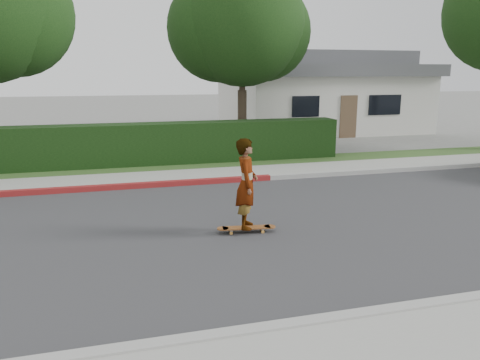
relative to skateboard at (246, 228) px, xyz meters
The scene contains 13 objects.
ground 1.06m from the skateboard, 18.57° to the left, with size 120.00×120.00×0.00m, color slate.
road 1.06m from the skateboard, 18.57° to the left, with size 60.00×8.00×0.01m, color #2D2D30.
curb_near 3.89m from the skateboard, 75.05° to the right, with size 60.00×0.20×0.15m, color #9E9E99.
sidewalk_near 4.77m from the skateboard, 77.84° to the right, with size 60.00×1.60×0.12m, color gray.
curb_far 4.55m from the skateboard, 77.25° to the left, with size 60.00×0.20×0.15m, color #9E9E99.
curb_red_section 5.97m from the skateboard, 132.00° to the left, with size 12.00×0.21×0.15m, color maroon.
sidewalk_far 5.43m from the skateboard, 79.34° to the left, with size 60.00×1.60×0.12m, color gray.
planting_strip 7.01m from the skateboard, 81.76° to the left, with size 60.00×1.60×0.10m, color #2D4C1E.
hedge 7.82m from the skateboard, 104.83° to the left, with size 15.00×1.00×1.50m, color black.
tree_center 10.95m from the skateboard, 75.35° to the left, with size 5.66×4.84×7.44m.
house 18.76m from the skateboard, 61.13° to the left, with size 10.60×8.60×4.30m.
skateboard is the anchor object (origin of this frame).
skateboarder 0.93m from the skateboard, 165.96° to the right, with size 0.67×0.44×1.82m, color white.
Camera 1 is at (-3.52, -9.05, 3.21)m, focal length 35.00 mm.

